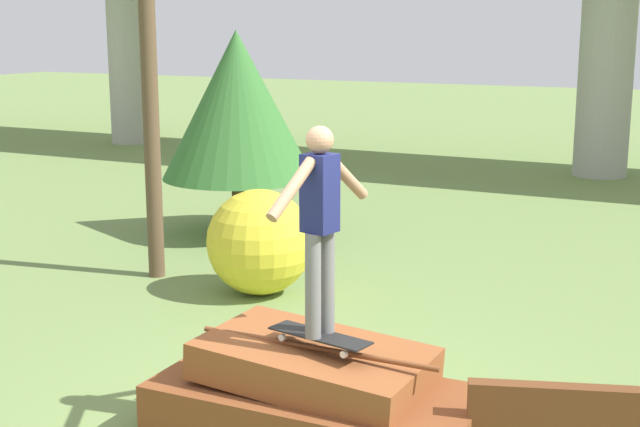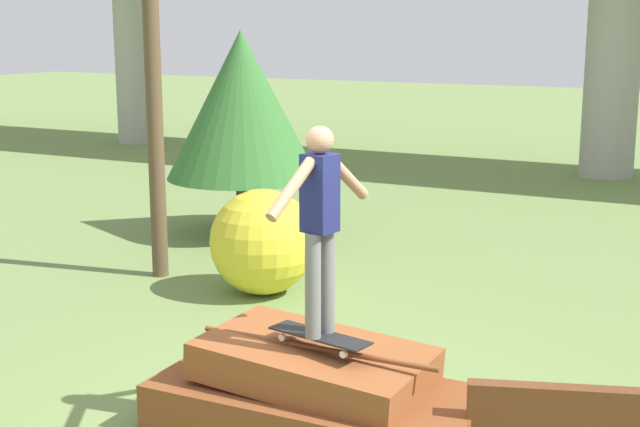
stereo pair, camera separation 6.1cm
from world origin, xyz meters
name	(u,v)px [view 1 (the left image)]	position (x,y,z in m)	size (l,w,h in m)	color
scrap_pile	(315,394)	(-0.02, 0.03, 0.30)	(2.51, 1.26, 0.72)	brown
skateboard	(320,336)	(0.04, 0.00, 0.79)	(0.87, 0.39, 0.09)	black
skater	(320,217)	(0.04, 0.00, 1.72)	(0.31, 1.15, 1.58)	slate
tree_behind_left	(237,105)	(-4.01, 5.50, 1.94)	(2.25, 2.25, 3.03)	#4C3823
bush_yellow_flowering	(260,242)	(-2.21, 2.99, 0.62)	(1.24, 1.24, 1.24)	gold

